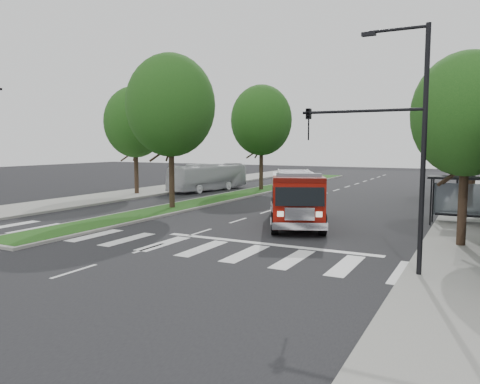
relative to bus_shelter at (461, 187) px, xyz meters
The scene contains 14 objects.
ground 14.00m from the bus_shelter, 143.97° to the right, with size 140.00×140.00×0.00m, color black.
sidewalk_left 25.84m from the bus_shelter, behind, with size 5.00×80.00×0.15m, color gray.
median 19.92m from the bus_shelter, 150.20° to the left, with size 3.00×50.00×0.15m.
bus_shelter is the anchor object (origin of this frame).
tree_right_near 7.06m from the bus_shelter, 87.21° to the right, with size 4.40×4.40×8.05m.
tree_right_mid 7.36m from the bus_shelter, 87.07° to the left, with size 5.60×5.60×9.72m.
tree_right_far 16.30m from the bus_shelter, 88.92° to the left, with size 5.00×5.00×8.73m.
tree_median_near 17.98m from the bus_shelter, behind, with size 5.80×5.80×10.16m.
tree_median_far 21.36m from the bus_shelter, 145.43° to the left, with size 5.60×5.60×9.72m.
tree_left_mid 25.82m from the bus_shelter, behind, with size 5.20×5.20×9.16m.
streetlight_right_near 12.05m from the bus_shelter, 97.76° to the right, with size 4.08×0.22×8.00m.
streetlight_right_far 12.13m from the bus_shelter, 94.11° to the left, with size 2.11×0.20×8.00m.
fire_engine 8.78m from the bus_shelter, 155.90° to the right, with size 5.65×8.73×2.92m.
city_bus 23.74m from the bus_shelter, 155.67° to the left, with size 2.12×9.08×2.53m, color silver.
Camera 1 is at (12.17, -19.18, 4.31)m, focal length 35.00 mm.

